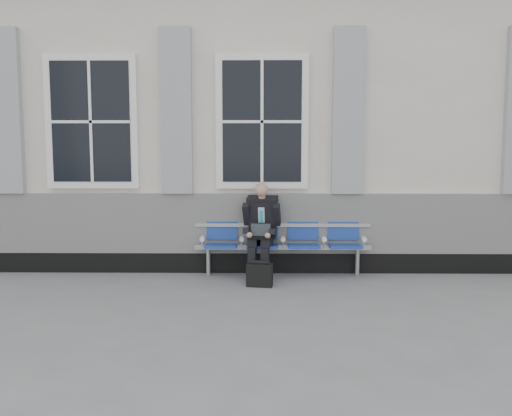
{
  "coord_description": "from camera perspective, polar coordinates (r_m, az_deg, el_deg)",
  "views": [
    {
      "loc": [
        0.37,
        -6.95,
        1.96
      ],
      "look_at": [
        0.27,
        0.9,
        1.05
      ],
      "focal_mm": 40.0,
      "sensor_mm": 36.0,
      "label": 1
    }
  ],
  "objects": [
    {
      "name": "bench",
      "position": [
        8.4,
        2.7,
        -3.02
      ],
      "size": [
        2.6,
        0.47,
        0.91
      ],
      "color": "#9EA0A3",
      "rests_on": "ground"
    },
    {
      "name": "station_building",
      "position": [
        10.44,
        -1.41,
        8.08
      ],
      "size": [
        14.4,
        4.4,
        4.49
      ],
      "color": "silver",
      "rests_on": "ground"
    },
    {
      "name": "ground",
      "position": [
        7.23,
        -2.25,
        -9.08
      ],
      "size": [
        70.0,
        70.0,
        0.0
      ],
      "primitive_type": "plane",
      "color": "slate",
      "rests_on": "ground"
    },
    {
      "name": "businessman",
      "position": [
        8.24,
        0.54,
        -1.83
      ],
      "size": [
        0.57,
        0.76,
        1.37
      ],
      "color": "black",
      "rests_on": "ground"
    },
    {
      "name": "briefcase",
      "position": [
        7.79,
        0.36,
        -6.67
      ],
      "size": [
        0.37,
        0.2,
        0.36
      ],
      "color": "black",
      "rests_on": "ground"
    }
  ]
}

